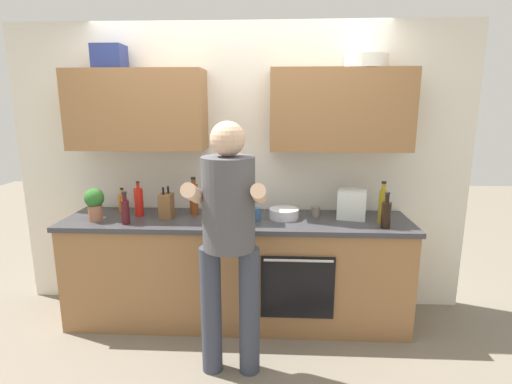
{
  "coord_description": "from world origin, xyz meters",
  "views": [
    {
      "loc": [
        0.32,
        -3.12,
        1.82
      ],
      "look_at": [
        0.17,
        -0.1,
        1.15
      ],
      "focal_mm": 27.81,
      "sensor_mm": 36.0,
      "label": 1
    }
  ],
  "objects_px": {
    "mixing_bowl": "(284,214)",
    "potted_herb": "(95,202)",
    "bottle_soda": "(240,210)",
    "cup_stoneware": "(316,212)",
    "bottle_juice": "(123,203)",
    "bottle_soy": "(386,214)",
    "bottle_syrup": "(228,203)",
    "cup_tea": "(256,214)",
    "bottle_hotsauce": "(139,202)",
    "knife_block": "(166,206)",
    "bottle_oil": "(382,205)",
    "person_standing": "(229,231)",
    "grocery_bag_produce": "(352,204)",
    "bottle_wine": "(125,211)",
    "bottle_vinegar": "(194,198)"
  },
  "relations": [
    {
      "from": "bottle_hotsauce",
      "to": "bottle_syrup",
      "type": "xyz_separation_m",
      "value": [
        0.74,
        0.08,
        -0.02
      ]
    },
    {
      "from": "bottle_syrup",
      "to": "potted_herb",
      "type": "xyz_separation_m",
      "value": [
        -1.05,
        -0.24,
        0.05
      ]
    },
    {
      "from": "knife_block",
      "to": "potted_herb",
      "type": "xyz_separation_m",
      "value": [
        -0.55,
        -0.11,
        0.05
      ]
    },
    {
      "from": "person_standing",
      "to": "bottle_oil",
      "type": "distance_m",
      "value": 1.31
    },
    {
      "from": "cup_tea",
      "to": "potted_herb",
      "type": "relative_size",
      "value": 0.39
    },
    {
      "from": "bottle_soy",
      "to": "grocery_bag_produce",
      "type": "relative_size",
      "value": 1.18
    },
    {
      "from": "person_standing",
      "to": "bottle_syrup",
      "type": "distance_m",
      "value": 0.83
    },
    {
      "from": "bottle_soy",
      "to": "bottle_vinegar",
      "type": "bearing_deg",
      "value": 168.56
    },
    {
      "from": "bottle_soy",
      "to": "bottle_vinegar",
      "type": "relative_size",
      "value": 0.86
    },
    {
      "from": "bottle_juice",
      "to": "bottle_vinegar",
      "type": "relative_size",
      "value": 0.65
    },
    {
      "from": "bottle_soy",
      "to": "potted_herb",
      "type": "xyz_separation_m",
      "value": [
        -2.29,
        0.08,
        0.04
      ]
    },
    {
      "from": "mixing_bowl",
      "to": "potted_herb",
      "type": "bearing_deg",
      "value": -174.66
    },
    {
      "from": "bottle_wine",
      "to": "mixing_bowl",
      "type": "bearing_deg",
      "value": 10.09
    },
    {
      "from": "bottle_soy",
      "to": "bottle_syrup",
      "type": "distance_m",
      "value": 1.28
    },
    {
      "from": "bottle_syrup",
      "to": "cup_tea",
      "type": "xyz_separation_m",
      "value": [
        0.25,
        -0.16,
        -0.05
      ]
    },
    {
      "from": "cup_tea",
      "to": "bottle_soda",
      "type": "bearing_deg",
      "value": -142.88
    },
    {
      "from": "bottle_juice",
      "to": "mixing_bowl",
      "type": "height_order",
      "value": "bottle_juice"
    },
    {
      "from": "bottle_juice",
      "to": "cup_tea",
      "type": "height_order",
      "value": "bottle_juice"
    },
    {
      "from": "cup_tea",
      "to": "bottle_syrup",
      "type": "bearing_deg",
      "value": 147.38
    },
    {
      "from": "person_standing",
      "to": "bottle_syrup",
      "type": "height_order",
      "value": "person_standing"
    },
    {
      "from": "bottle_vinegar",
      "to": "bottle_wine",
      "type": "bearing_deg",
      "value": -147.64
    },
    {
      "from": "bottle_juice",
      "to": "bottle_syrup",
      "type": "xyz_separation_m",
      "value": [
        0.94,
        -0.05,
        0.02
      ]
    },
    {
      "from": "bottle_juice",
      "to": "cup_tea",
      "type": "relative_size",
      "value": 2.01
    },
    {
      "from": "bottle_juice",
      "to": "bottle_oil",
      "type": "bearing_deg",
      "value": -6.21
    },
    {
      "from": "bottle_oil",
      "to": "bottle_soda",
      "type": "distance_m",
      "value": 1.12
    },
    {
      "from": "person_standing",
      "to": "knife_block",
      "type": "relative_size",
      "value": 6.57
    },
    {
      "from": "cup_tea",
      "to": "bottle_vinegar",
      "type": "bearing_deg",
      "value": 164.98
    },
    {
      "from": "bottle_vinegar",
      "to": "bottle_soda",
      "type": "distance_m",
      "value": 0.48
    },
    {
      "from": "bottle_soda",
      "to": "cup_stoneware",
      "type": "distance_m",
      "value": 0.66
    },
    {
      "from": "bottle_soda",
      "to": "knife_block",
      "type": "distance_m",
      "value": 0.63
    },
    {
      "from": "bottle_wine",
      "to": "knife_block",
      "type": "height_order",
      "value": "knife_block"
    },
    {
      "from": "potted_herb",
      "to": "cup_stoneware",
      "type": "bearing_deg",
      "value": 6.43
    },
    {
      "from": "bottle_oil",
      "to": "potted_herb",
      "type": "relative_size",
      "value": 1.26
    },
    {
      "from": "cup_stoneware",
      "to": "knife_block",
      "type": "height_order",
      "value": "knife_block"
    },
    {
      "from": "bottle_syrup",
      "to": "cup_stoneware",
      "type": "xyz_separation_m",
      "value": [
        0.74,
        -0.04,
        -0.06
      ]
    },
    {
      "from": "bottle_soy",
      "to": "cup_tea",
      "type": "height_order",
      "value": "bottle_soy"
    },
    {
      "from": "bottle_hotsauce",
      "to": "bottle_vinegar",
      "type": "bearing_deg",
      "value": 8.29
    },
    {
      "from": "bottle_soy",
      "to": "mixing_bowl",
      "type": "distance_m",
      "value": 0.8
    },
    {
      "from": "bottle_soy",
      "to": "grocery_bag_produce",
      "type": "bearing_deg",
      "value": 127.34
    },
    {
      "from": "bottle_juice",
      "to": "bottle_hotsauce",
      "type": "bearing_deg",
      "value": -34.86
    },
    {
      "from": "bottle_oil",
      "to": "knife_block",
      "type": "distance_m",
      "value": 1.74
    },
    {
      "from": "person_standing",
      "to": "bottle_soy",
      "type": "relative_size",
      "value": 6.17
    },
    {
      "from": "bottle_oil",
      "to": "knife_block",
      "type": "relative_size",
      "value": 1.27
    },
    {
      "from": "cup_tea",
      "to": "knife_block",
      "type": "height_order",
      "value": "knife_block"
    },
    {
      "from": "person_standing",
      "to": "bottle_wine",
      "type": "height_order",
      "value": "person_standing"
    },
    {
      "from": "mixing_bowl",
      "to": "bottle_hotsauce",
      "type": "bearing_deg",
      "value": 179.2
    },
    {
      "from": "mixing_bowl",
      "to": "grocery_bag_produce",
      "type": "relative_size",
      "value": 1.03
    },
    {
      "from": "bottle_hotsauce",
      "to": "knife_block",
      "type": "xyz_separation_m",
      "value": [
        0.25,
        -0.05,
        -0.02
      ]
    },
    {
      "from": "person_standing",
      "to": "cup_tea",
      "type": "relative_size",
      "value": 16.55
    },
    {
      "from": "knife_block",
      "to": "bottle_syrup",
      "type": "bearing_deg",
      "value": 15.01
    }
  ]
}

